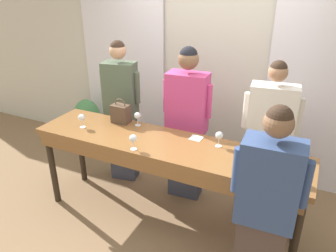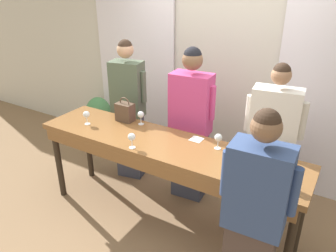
% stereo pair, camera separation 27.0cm
% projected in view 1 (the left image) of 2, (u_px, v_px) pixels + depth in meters
% --- Properties ---
extents(ground_plane, '(18.00, 18.00, 0.00)m').
position_uv_depth(ground_plane, '(165.00, 220.00, 3.60)').
color(ground_plane, '#846647').
extents(wall_back, '(12.00, 0.06, 2.80)m').
position_uv_depth(wall_back, '(214.00, 65.00, 4.17)').
color(wall_back, beige).
rests_on(wall_back, ground_plane).
extents(curtain_panel_left, '(1.29, 0.03, 2.69)m').
position_uv_depth(curtain_panel_left, '(123.00, 60.00, 4.66)').
color(curtain_panel_left, white).
rests_on(curtain_panel_left, ground_plane).
extents(curtain_panel_right, '(1.29, 0.03, 2.69)m').
position_uv_depth(curtain_panel_right, '(326.00, 85.00, 3.62)').
color(curtain_panel_right, white).
rests_on(curtain_panel_right, ground_plane).
extents(tasting_bar, '(2.77, 0.64, 0.96)m').
position_uv_depth(tasting_bar, '(164.00, 153.00, 3.22)').
color(tasting_bar, brown).
rests_on(tasting_bar, ground_plane).
extents(wine_bottle, '(0.09, 0.09, 0.34)m').
position_uv_depth(wine_bottle, '(281.00, 163.00, 2.61)').
color(wine_bottle, black).
rests_on(wine_bottle, tasting_bar).
extents(handbag, '(0.19, 0.13, 0.28)m').
position_uv_depth(handbag, '(121.00, 113.00, 3.59)').
color(handbag, brown).
rests_on(handbag, tasting_bar).
extents(wine_glass_front_left, '(0.07, 0.07, 0.15)m').
position_uv_depth(wine_glass_front_left, '(133.00, 139.00, 3.02)').
color(wine_glass_front_left, white).
rests_on(wine_glass_front_left, tasting_bar).
extents(wine_glass_front_mid, '(0.07, 0.07, 0.15)m').
position_uv_depth(wine_glass_front_mid, '(137.00, 116.00, 3.51)').
color(wine_glass_front_mid, white).
rests_on(wine_glass_front_mid, tasting_bar).
extents(wine_glass_front_right, '(0.07, 0.07, 0.15)m').
position_uv_depth(wine_glass_front_right, '(284.00, 144.00, 2.93)').
color(wine_glass_front_right, white).
rests_on(wine_glass_front_right, tasting_bar).
extents(wine_glass_center_left, '(0.07, 0.07, 0.15)m').
position_uv_depth(wine_glass_center_left, '(219.00, 136.00, 3.08)').
color(wine_glass_center_left, white).
rests_on(wine_glass_center_left, tasting_bar).
extents(wine_glass_center_mid, '(0.07, 0.07, 0.15)m').
position_uv_depth(wine_glass_center_mid, '(274.00, 155.00, 2.76)').
color(wine_glass_center_mid, white).
rests_on(wine_glass_center_mid, tasting_bar).
extents(wine_glass_center_right, '(0.07, 0.07, 0.15)m').
position_uv_depth(wine_glass_center_right, '(82.00, 118.00, 3.47)').
color(wine_glass_center_right, white).
rests_on(wine_glass_center_right, tasting_bar).
extents(wine_glass_back_left, '(0.07, 0.07, 0.15)m').
position_uv_depth(wine_glass_back_left, '(261.00, 149.00, 2.84)').
color(wine_glass_back_left, white).
rests_on(wine_glass_back_left, tasting_bar).
extents(napkin, '(0.12, 0.12, 0.00)m').
position_uv_depth(napkin, '(196.00, 138.00, 3.28)').
color(napkin, white).
rests_on(napkin, tasting_bar).
extents(guest_olive_jacket, '(0.49, 0.30, 1.79)m').
position_uv_depth(guest_olive_jacket, '(122.00, 112.00, 4.00)').
color(guest_olive_jacket, '#383D51').
rests_on(guest_olive_jacket, ground_plane).
extents(guest_pink_top, '(0.56, 0.28, 1.80)m').
position_uv_depth(guest_pink_top, '(186.00, 125.00, 3.66)').
color(guest_pink_top, '#383D51').
rests_on(guest_pink_top, ground_plane).
extents(guest_cream_sweater, '(0.57, 0.28, 1.75)m').
position_uv_depth(guest_cream_sweater, '(268.00, 144.00, 3.33)').
color(guest_cream_sweater, '#28282D').
rests_on(guest_cream_sweater, ground_plane).
extents(host_pouring, '(0.53, 0.27, 1.72)m').
position_uv_depth(host_pouring, '(265.00, 213.00, 2.38)').
color(host_pouring, '#473833').
rests_on(host_pouring, ground_plane).
extents(potted_plant, '(0.41, 0.41, 0.78)m').
position_uv_depth(potted_plant, '(87.00, 123.00, 4.94)').
color(potted_plant, '#935B3D').
rests_on(potted_plant, ground_plane).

